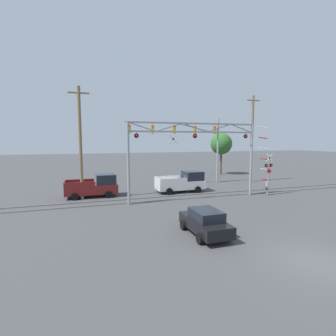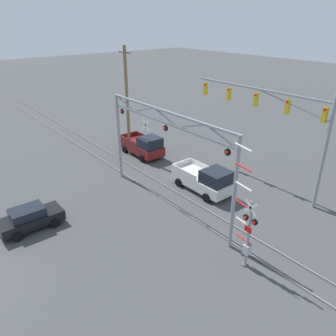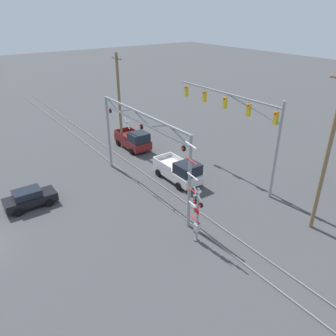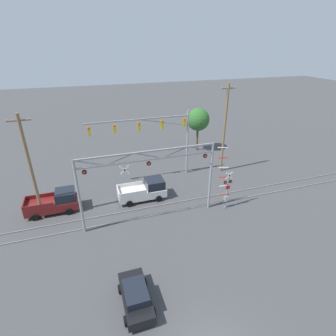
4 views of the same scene
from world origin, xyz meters
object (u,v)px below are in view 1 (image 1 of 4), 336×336
sedan_waiting (205,222)px  pickup_truck_lead (183,182)px  background_tree_beyond_span (221,144)px  utility_pole_left (80,142)px  crossing_signal_mast (267,173)px  crossing_gantry (195,146)px  traffic_signal_span (193,137)px  pickup_truck_following (95,186)px  utility_pole_right (252,138)px

sedan_waiting → pickup_truck_lead: bearing=73.8°
background_tree_beyond_span → utility_pole_left: bearing=-151.3°
sedan_waiting → crossing_signal_mast: bearing=36.3°
crossing_gantry → traffic_signal_span: traffic_signal_span is taller
utility_pole_left → sedan_waiting: bearing=-60.7°
sedan_waiting → background_tree_beyond_span: 27.50m
traffic_signal_span → pickup_truck_following: 13.40m
crossing_signal_mast → traffic_signal_span: bearing=115.8°
sedan_waiting → pickup_truck_following: bearing=113.2°
crossing_gantry → utility_pole_right: bearing=32.1°
crossing_gantry → sedan_waiting: size_ratio=3.16×
pickup_truck_following → utility_pole_left: (-1.17, -0.87, 4.20)m
crossing_signal_mast → sedan_waiting: (-10.68, -7.85, -1.45)m
pickup_truck_lead → sedan_waiting: (-3.51, -12.04, -0.24)m
traffic_signal_span → background_tree_beyond_span: size_ratio=1.83×
pickup_truck_following → sedan_waiting: pickup_truck_following is taller
utility_pole_right → background_tree_beyond_span: utility_pole_right is taller
crossing_gantry → background_tree_beyond_span: bearing=52.6°
crossing_signal_mast → pickup_truck_lead: size_ratio=1.35×
sedan_waiting → utility_pole_left: (-6.54, 11.67, 4.45)m
pickup_truck_following → utility_pole_right: bearing=8.5°
traffic_signal_span → background_tree_beyond_span: (7.81, 6.69, -0.98)m
sedan_waiting → background_tree_beyond_span: bearing=58.1°
traffic_signal_span → utility_pole_right: utility_pole_right is taller
crossing_gantry → traffic_signal_span: size_ratio=1.03×
pickup_truck_following → crossing_gantry: bearing=-25.7°
traffic_signal_span → pickup_truck_following: bearing=-162.0°
traffic_signal_span → pickup_truck_following: (-11.91, -3.88, -4.75)m
crossing_signal_mast → background_tree_beyond_span: (3.68, 15.26, 2.57)m
sedan_waiting → utility_pole_right: utility_pole_right is taller
pickup_truck_lead → utility_pole_left: size_ratio=0.49×
crossing_signal_mast → utility_pole_left: utility_pole_left is taller
pickup_truck_following → utility_pole_left: 4.45m
crossing_signal_mast → utility_pole_left: (-17.22, 3.81, 2.99)m
crossing_gantry → pickup_truck_following: crossing_gantry is taller
crossing_signal_mast → utility_pole_left: size_ratio=0.66×
pickup_truck_following → background_tree_beyond_span: (19.73, 10.58, 3.78)m
pickup_truck_following → utility_pole_left: size_ratio=0.48×
pickup_truck_lead → pickup_truck_following: 8.89m
crossing_signal_mast → pickup_truck_following: crossing_signal_mast is taller
crossing_signal_mast → background_tree_beyond_span: 15.90m
pickup_truck_lead → background_tree_beyond_span: 15.95m
pickup_truck_lead → crossing_signal_mast: bearing=-30.3°
pickup_truck_lead → utility_pole_right: size_ratio=0.45×
pickup_truck_following → crossing_signal_mast: bearing=-16.3°
crossing_signal_mast → utility_pole_right: (3.69, 7.63, 3.44)m
pickup_truck_lead → utility_pole_right: utility_pole_right is taller
crossing_gantry → pickup_truck_lead: bearing=84.3°
crossing_gantry → pickup_truck_following: (-8.52, 4.09, -3.88)m
traffic_signal_span → pickup_truck_lead: 7.14m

